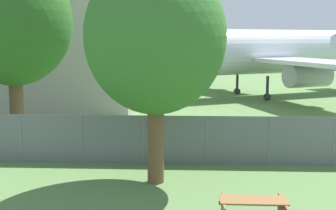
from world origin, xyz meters
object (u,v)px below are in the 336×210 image
Objects in this scene: airplane at (242,53)px; tree_left_of_cabin at (155,37)px; picnic_bench_near_cabin at (253,209)px; tree_near_hangar at (13,22)px.

airplane reaches higher than tree_left_of_cabin.
tree_near_hangar is (-10.14, 9.69, 5.38)m from picnic_bench_near_cabin.
tree_near_hangar reaches higher than picnic_bench_near_cabin.
tree_near_hangar is at bearing 140.85° from tree_left_of_cabin.
tree_left_of_cabin reaches higher than picnic_bench_near_cabin.
tree_near_hangar is 1.14× the size of tree_left_of_cabin.
picnic_bench_near_cabin is at bearing -52.47° from tree_left_of_cabin.
picnic_bench_near_cabin is 6.70m from tree_left_of_cabin.
airplane is at bearing 55.88° from tree_near_hangar.
tree_left_of_cabin is at bearing -39.15° from tree_near_hangar.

